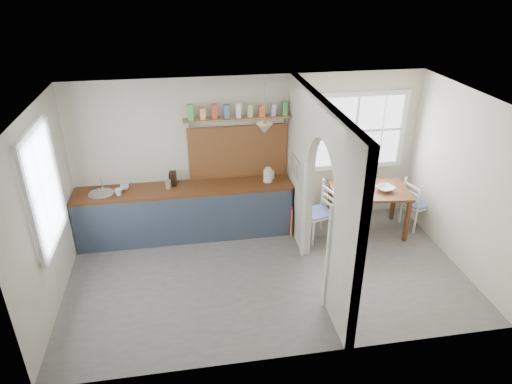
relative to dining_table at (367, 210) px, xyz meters
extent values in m
cube|color=slate|center=(-1.90, -0.96, -0.39)|extent=(5.80, 3.20, 0.01)
cube|color=beige|center=(-1.90, -0.96, 2.21)|extent=(5.80, 3.20, 0.01)
cube|color=beige|center=(-1.90, 0.64, 0.91)|extent=(5.80, 0.01, 2.60)
cube|color=beige|center=(-1.90, -2.56, 0.91)|extent=(5.80, 0.01, 2.60)
cube|color=beige|center=(-4.80, -0.96, 0.91)|extent=(0.01, 3.20, 2.60)
cube|color=beige|center=(1.00, -0.96, 0.91)|extent=(0.01, 3.20, 2.60)
cube|color=beige|center=(-1.20, -2.16, 0.91)|extent=(0.12, 0.80, 2.60)
cube|color=beige|center=(-1.20, 0.04, 0.91)|extent=(0.12, 1.20, 2.60)
cube|color=beige|center=(-1.20, -1.16, 1.68)|extent=(0.12, 1.20, 1.05)
cube|color=brown|center=(-3.03, 0.34, 0.48)|extent=(3.50, 0.60, 0.05)
cube|color=#2E394B|center=(-3.03, 0.05, 0.03)|extent=(3.50, 0.03, 0.85)
cube|color=black|center=(-3.03, 0.39, 0.03)|extent=(3.46, 0.45, 0.85)
cylinder|color=silver|center=(-4.33, 0.34, 0.50)|extent=(0.40, 0.40, 0.02)
cube|color=brown|center=(-2.11, 0.61, 0.96)|extent=(1.65, 0.03, 0.90)
cube|color=#9E7248|center=(-2.11, 0.53, 1.56)|extent=(1.75, 0.20, 0.03)
cube|color=green|center=(-2.85, 0.53, 1.66)|extent=(0.09, 0.09, 0.18)
cube|color=#ED9D47|center=(-2.66, 0.53, 1.66)|extent=(0.09, 0.09, 0.18)
cube|color=red|center=(-2.48, 0.53, 1.66)|extent=(0.09, 0.09, 0.18)
cube|color=#466A73|center=(-2.29, 0.53, 1.66)|extent=(0.09, 0.09, 0.18)
cube|color=white|center=(-2.11, 0.53, 1.66)|extent=(0.09, 0.09, 0.18)
cube|color=#A9BE72|center=(-1.92, 0.53, 1.66)|extent=(0.09, 0.09, 0.18)
cube|color=#D04F1E|center=(-1.73, 0.53, 1.66)|extent=(0.09, 0.09, 0.18)
cube|color=#A987B3|center=(-1.55, 0.53, 1.66)|extent=(0.09, 0.09, 0.18)
cube|color=green|center=(-1.36, 0.53, 1.66)|extent=(0.09, 0.09, 0.18)
cone|color=#ECE4C8|center=(-1.75, 0.19, 1.49)|extent=(0.26, 0.26, 0.16)
cylinder|color=silver|center=(-1.29, -0.06, 1.06)|extent=(0.02, 0.50, 0.02)
imported|color=silver|center=(-4.04, 0.23, 0.56)|extent=(0.14, 0.14, 0.11)
imported|color=silver|center=(-3.97, 0.42, 0.56)|extent=(0.17, 0.17, 0.11)
cube|color=black|center=(-3.21, 0.46, 0.62)|extent=(0.12, 0.16, 0.23)
cylinder|color=#8E825D|center=(-3.28, 0.35, 0.58)|extent=(0.10, 0.10, 0.14)
cube|color=#C11952|center=(-1.32, 0.00, -0.12)|extent=(0.02, 0.03, 0.59)
cube|color=#BD752C|center=(-1.32, -0.03, -0.14)|extent=(0.02, 0.03, 0.55)
imported|color=silver|center=(0.23, -0.09, 0.43)|extent=(0.37, 0.37, 0.07)
imported|color=#72A36A|center=(-0.15, -0.11, 0.44)|extent=(0.10, 0.10, 0.09)
cylinder|color=black|center=(-0.29, -0.08, 0.40)|extent=(0.27, 0.27, 0.02)
imported|color=#744679|center=(0.02, 0.16, 0.48)|extent=(0.18, 0.18, 0.17)
camera|label=1|loc=(-2.97, -6.37, 3.76)|focal=32.00mm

